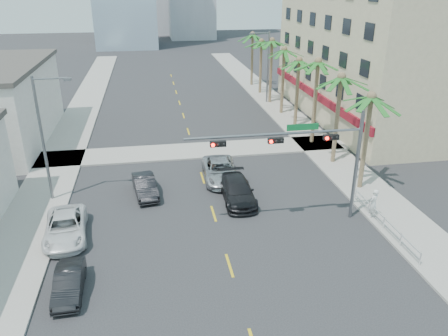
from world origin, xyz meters
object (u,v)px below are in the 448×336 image
(car_parked_mid, at_px, (69,283))
(car_parked_far, at_px, (66,227))
(pedestrian, at_px, (373,203))
(car_lane_left, at_px, (145,186))
(car_lane_right, at_px, (238,191))
(traffic_signal_mast, at_px, (310,150))
(car_lane_center, at_px, (220,171))

(car_parked_mid, relative_size, car_parked_far, 0.73)
(car_parked_mid, bearing_deg, pedestrian, 11.85)
(car_lane_left, xyz_separation_m, pedestrian, (14.85, -6.18, 0.44))
(pedestrian, bearing_deg, car_parked_far, -33.80)
(car_parked_mid, xyz_separation_m, car_parked_far, (-0.99, 5.47, 0.10))
(car_parked_far, relative_size, car_lane_right, 0.99)
(traffic_signal_mast, distance_m, car_lane_right, 6.81)
(car_lane_right, bearing_deg, car_parked_far, -163.65)
(car_parked_mid, distance_m, car_lane_left, 11.31)
(car_parked_far, relative_size, car_lane_center, 0.93)
(car_lane_center, xyz_separation_m, car_lane_right, (0.63, -3.79, -0.01))
(car_lane_left, xyz_separation_m, car_lane_center, (5.92, 1.73, 0.07))
(car_parked_far, distance_m, car_lane_right, 11.81)
(car_lane_right, bearing_deg, car_parked_mid, -139.39)
(car_parked_mid, relative_size, car_lane_right, 0.72)
(car_parked_mid, xyz_separation_m, car_lane_left, (3.86, 10.63, 0.08))
(traffic_signal_mast, xyz_separation_m, pedestrian, (4.52, -0.42, -3.91))
(car_lane_left, bearing_deg, pedestrian, -30.56)
(traffic_signal_mast, bearing_deg, car_parked_far, 177.73)
(traffic_signal_mast, bearing_deg, car_parked_mid, -161.07)
(car_lane_left, bearing_deg, traffic_signal_mast, -37.08)
(traffic_signal_mast, relative_size, car_parked_mid, 2.90)
(car_parked_mid, bearing_deg, car_lane_right, 37.92)
(car_lane_center, relative_size, car_lane_right, 1.06)
(pedestrian, bearing_deg, traffic_signal_mast, -36.19)
(car_parked_far, xyz_separation_m, car_lane_left, (4.85, 5.16, -0.02))
(car_lane_center, bearing_deg, car_parked_far, -145.11)
(traffic_signal_mast, xyz_separation_m, car_lane_left, (-10.34, 5.76, -4.35))
(car_lane_center, height_order, pedestrian, pedestrian)
(car_parked_far, height_order, pedestrian, pedestrian)
(car_lane_right, height_order, pedestrian, pedestrian)
(car_parked_far, distance_m, car_lane_center, 12.78)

